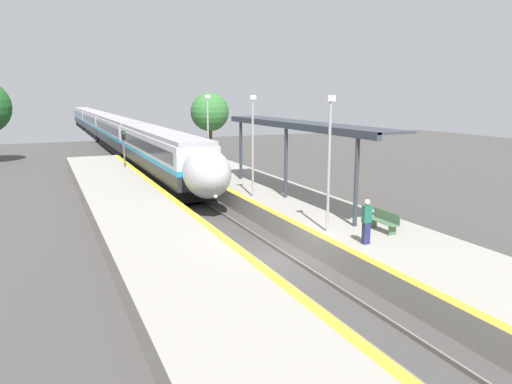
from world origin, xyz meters
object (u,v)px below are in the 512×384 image
at_px(person_waiting, 367,221).
at_px(lamppost_near, 329,156).
at_px(platform_bench, 384,220).
at_px(railway_signal, 124,150).
at_px(lamppost_mid, 253,140).
at_px(lamppost_far, 208,130).
at_px(train, 108,128).

height_order(person_waiting, lamppost_near, lamppost_near).
height_order(platform_bench, railway_signal, railway_signal).
distance_m(lamppost_near, lamppost_mid, 8.26).
distance_m(railway_signal, lamppost_near, 23.98).
relative_size(person_waiting, lamppost_mid, 0.31).
height_order(platform_bench, lamppost_far, lamppost_far).
xyz_separation_m(person_waiting, railway_signal, (-5.41, 25.57, 0.48)).
bearing_deg(lamppost_far, lamppost_mid, -90.00).
bearing_deg(person_waiting, lamppost_far, 91.38).
distance_m(train, lamppost_far, 37.10).
bearing_deg(lamppost_far, train, 93.91).
bearing_deg(lamppost_near, person_waiting, -78.39).
bearing_deg(lamppost_mid, person_waiting, -87.54).
xyz_separation_m(lamppost_near, lamppost_far, (0.00, 16.52, 0.00)).
height_order(train, platform_bench, train).
relative_size(lamppost_near, lamppost_far, 1.00).
distance_m(person_waiting, railway_signal, 26.14).
relative_size(railway_signal, lamppost_mid, 0.68).
distance_m(platform_bench, lamppost_far, 17.82).
bearing_deg(railway_signal, lamppost_far, -54.17).
distance_m(train, lamppost_near, 53.58).
bearing_deg(railway_signal, lamppost_mid, -71.86).
bearing_deg(person_waiting, train, 93.06).
height_order(platform_bench, lamppost_near, lamppost_near).
bearing_deg(railway_signal, platform_bench, -73.37).
relative_size(train, railway_signal, 23.55).
height_order(platform_bench, person_waiting, person_waiting).
distance_m(person_waiting, lamppost_mid, 10.72).
xyz_separation_m(railway_signal, lamppost_far, (4.96, -6.86, 1.87)).
xyz_separation_m(train, lamppost_near, (2.52, -53.48, 1.97)).
distance_m(railway_signal, lamppost_far, 8.67).
relative_size(platform_bench, lamppost_mid, 0.30).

